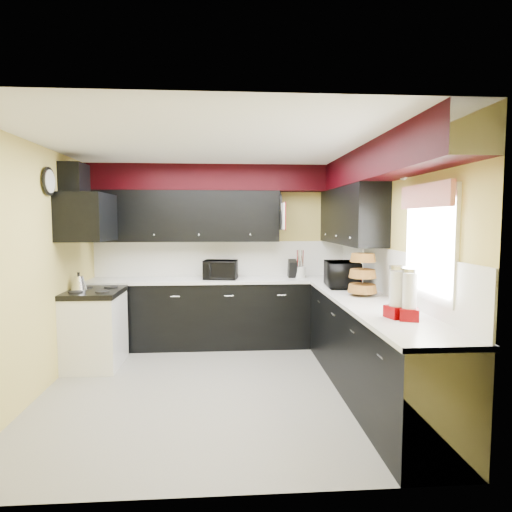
{
  "coord_description": "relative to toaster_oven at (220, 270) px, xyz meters",
  "views": [
    {
      "loc": [
        0.07,
        -4.38,
        1.75
      ],
      "look_at": [
        0.43,
        0.71,
        1.32
      ],
      "focal_mm": 30.0,
      "sensor_mm": 36.0,
      "label": 1
    }
  ],
  "objects": [
    {
      "name": "ground",
      "position": [
        0.01,
        -1.46,
        -1.07
      ],
      "size": [
        3.6,
        3.6,
        0.0
      ],
      "primitive_type": "plane",
      "color": "gray",
      "rests_on": "ground"
    },
    {
      "name": "wall_back",
      "position": [
        0.01,
        0.34,
        0.18
      ],
      "size": [
        3.6,
        0.06,
        2.5
      ],
      "primitive_type": "cube",
      "color": "#E0C666",
      "rests_on": "ground"
    },
    {
      "name": "wall_right",
      "position": [
        1.81,
        -1.46,
        0.18
      ],
      "size": [
        0.06,
        3.6,
        2.5
      ],
      "primitive_type": "cube",
      "color": "#E0C666",
      "rests_on": "ground"
    },
    {
      "name": "wall_left",
      "position": [
        -1.79,
        -1.46,
        0.18
      ],
      "size": [
        0.06,
        3.6,
        2.5
      ],
      "primitive_type": "cube",
      "color": "#E0C666",
      "rests_on": "ground"
    },
    {
      "name": "ceiling",
      "position": [
        0.01,
        -1.46,
        1.43
      ],
      "size": [
        3.6,
        3.6,
        0.06
      ],
      "primitive_type": "cube",
      "color": "white",
      "rests_on": "wall_back"
    },
    {
      "name": "cab_back",
      "position": [
        0.01,
        0.04,
        -0.62
      ],
      "size": [
        3.6,
        0.6,
        0.9
      ],
      "primitive_type": "cube",
      "color": "black",
      "rests_on": "ground"
    },
    {
      "name": "cab_right",
      "position": [
        1.51,
        -1.76,
        -0.62
      ],
      "size": [
        0.6,
        3.0,
        0.9
      ],
      "primitive_type": "cube",
      "color": "black",
      "rests_on": "ground"
    },
    {
      "name": "counter_back",
      "position": [
        0.01,
        0.04,
        -0.15
      ],
      "size": [
        3.62,
        0.64,
        0.04
      ],
      "primitive_type": "cube",
      "color": "white",
      "rests_on": "cab_back"
    },
    {
      "name": "counter_right",
      "position": [
        1.51,
        -1.76,
        -0.15
      ],
      "size": [
        0.64,
        3.02,
        0.04
      ],
      "primitive_type": "cube",
      "color": "white",
      "rests_on": "cab_right"
    },
    {
      "name": "splash_back",
      "position": [
        0.01,
        0.33,
        0.12
      ],
      "size": [
        3.6,
        0.02,
        0.5
      ],
      "primitive_type": "cube",
      "color": "white",
      "rests_on": "counter_back"
    },
    {
      "name": "splash_right",
      "position": [
        1.8,
        -1.46,
        0.12
      ],
      "size": [
        0.02,
        3.6,
        0.5
      ],
      "primitive_type": "cube",
      "color": "white",
      "rests_on": "counter_right"
    },
    {
      "name": "upper_back",
      "position": [
        -0.49,
        0.17,
        0.73
      ],
      "size": [
        2.6,
        0.35,
        0.7
      ],
      "primitive_type": "cube",
      "color": "black",
      "rests_on": "wall_back"
    },
    {
      "name": "upper_right",
      "position": [
        1.64,
        -0.56,
        0.73
      ],
      "size": [
        0.35,
        1.8,
        0.7
      ],
      "primitive_type": "cube",
      "color": "black",
      "rests_on": "wall_right"
    },
    {
      "name": "soffit_back",
      "position": [
        0.01,
        0.16,
        1.26
      ],
      "size": [
        3.6,
        0.36,
        0.35
      ],
      "primitive_type": "cube",
      "color": "black",
      "rests_on": "wall_back"
    },
    {
      "name": "soffit_right",
      "position": [
        1.63,
        -1.64,
        1.26
      ],
      "size": [
        0.36,
        3.24,
        0.35
      ],
      "primitive_type": "cube",
      "color": "black",
      "rests_on": "wall_right"
    },
    {
      "name": "stove",
      "position": [
        -1.49,
        -0.71,
        -0.64
      ],
      "size": [
        0.6,
        0.75,
        0.86
      ],
      "primitive_type": "cube",
      "color": "white",
      "rests_on": "ground"
    },
    {
      "name": "cooktop",
      "position": [
        -1.49,
        -0.71,
        -0.18
      ],
      "size": [
        0.62,
        0.77,
        0.06
      ],
      "primitive_type": "cube",
      "color": "black",
      "rests_on": "stove"
    },
    {
      "name": "hood",
      "position": [
        -1.54,
        -0.71,
        0.71
      ],
      "size": [
        0.5,
        0.78,
        0.55
      ],
      "primitive_type": "cube",
      "color": "black",
      "rests_on": "wall_left"
    },
    {
      "name": "hood_duct",
      "position": [
        -1.67,
        -0.71,
        1.13
      ],
      "size": [
        0.24,
        0.4,
        0.4
      ],
      "primitive_type": "cube",
      "color": "black",
      "rests_on": "wall_left"
    },
    {
      "name": "window",
      "position": [
        1.8,
        -2.36,
        0.48
      ],
      "size": [
        0.03,
        0.86,
        0.96
      ],
      "primitive_type": null,
      "color": "white",
      "rests_on": "wall_right"
    },
    {
      "name": "valance",
      "position": [
        1.74,
        -2.36,
        0.88
      ],
      "size": [
        0.04,
        0.88,
        0.2
      ],
      "primitive_type": "cube",
      "color": "red",
      "rests_on": "wall_right"
    },
    {
      "name": "pan_top",
      "position": [
        0.83,
        0.09,
        0.93
      ],
      "size": [
        0.03,
        0.22,
        0.4
      ],
      "primitive_type": null,
      "color": "black",
      "rests_on": "upper_back"
    },
    {
      "name": "pan_mid",
      "position": [
        0.83,
        -0.04,
        0.68
      ],
      "size": [
        0.03,
        0.28,
        0.46
      ],
      "primitive_type": null,
      "color": "black",
      "rests_on": "upper_back"
    },
    {
      "name": "pan_low",
      "position": [
        0.83,
        0.22,
        0.65
      ],
      "size": [
        0.03,
        0.24,
        0.42
      ],
      "primitive_type": null,
      "color": "black",
      "rests_on": "upper_back"
    },
    {
      "name": "cut_board",
      "position": [
        0.84,
        -0.16,
        0.73
      ],
      "size": [
        0.03,
        0.26,
        0.35
      ],
      "primitive_type": "cube",
      "color": "white",
      "rests_on": "upper_back"
    },
    {
      "name": "baskets",
      "position": [
        1.53,
        -1.41,
        0.11
      ],
      "size": [
        0.27,
        0.27,
        0.5
      ],
      "primitive_type": null,
      "color": "brown",
      "rests_on": "upper_right"
    },
    {
      "name": "clock",
      "position": [
        -1.76,
        -1.21,
        1.08
      ],
      "size": [
        0.03,
        0.3,
        0.3
      ],
      "primitive_type": null,
      "color": "black",
      "rests_on": "wall_left"
    },
    {
      "name": "deco_plate",
      "position": [
        1.78,
        -1.81,
        1.18
      ],
      "size": [
        0.03,
        0.24,
        0.24
      ],
      "primitive_type": null,
      "color": "white",
      "rests_on": "wall_right"
    },
    {
      "name": "toaster_oven",
      "position": [
        0.0,
        0.0,
        0.0
      ],
      "size": [
        0.5,
        0.43,
        0.26
      ],
      "primitive_type": "imported",
      "rotation": [
        0.0,
        0.0,
        -0.15
      ],
      "color": "black",
      "rests_on": "counter_back"
    },
    {
      "name": "microwave",
      "position": [
        1.48,
        -0.8,
        0.02
      ],
      "size": [
        0.42,
        0.58,
        0.31
      ],
      "primitive_type": "imported",
      "rotation": [
        0.0,
        0.0,
        1.49
      ],
      "color": "black",
      "rests_on": "counter_right"
    },
    {
      "name": "utensil_crock",
      "position": [
        1.11,
        0.04,
        -0.05
      ],
      "size": [
        0.2,
        0.2,
        0.16
      ],
      "primitive_type": "cylinder",
      "rotation": [
        0.0,
        0.0,
        -0.41
      ],
      "color": "silver",
      "rests_on": "counter_back"
    },
    {
      "name": "knife_block",
      "position": [
        1.0,
        0.06,
        -0.01
      ],
      "size": [
        0.11,
        0.16,
        0.25
      ],
      "primitive_type": "cube",
      "rotation": [
        0.0,
        0.0,
        0.0
      ],
      "color": "black",
      "rests_on": "counter_back"
    },
    {
      "name": "kettle",
      "position": [
        -1.67,
        -0.68,
        -0.07
      ],
      "size": [
        0.19,
        0.19,
        0.17
      ],
      "primitive_type": null,
      "rotation": [
        0.0,
        0.0,
        -0.06
      ],
      "color": "silver",
      "rests_on": "cooktop"
    },
    {
      "name": "dispenser_a",
      "position": [
        1.55,
        -2.54,
        0.07
      ],
      "size": [
        0.19,
        0.19,
        0.4
      ],
      "primitive_type": null,
      "rotation": [
        0.0,
        0.0,
        -0.34
      ],
      "color": "#640E0A",
      "rests_on": "counter_right"
    },
    {
      "name": "dispenser_b",
      "position": [
        1.48,
        -2.44,
        0.08
      ],
      "size": [
        0.19,
        0.19,
        0.41
      ],
      "primitive_type": null,
      "rotation": [
        0.0,
        0.0,
        0.28
      ],
      "color": "maroon",
      "rests_on": "counter_right"
    }
  ]
}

